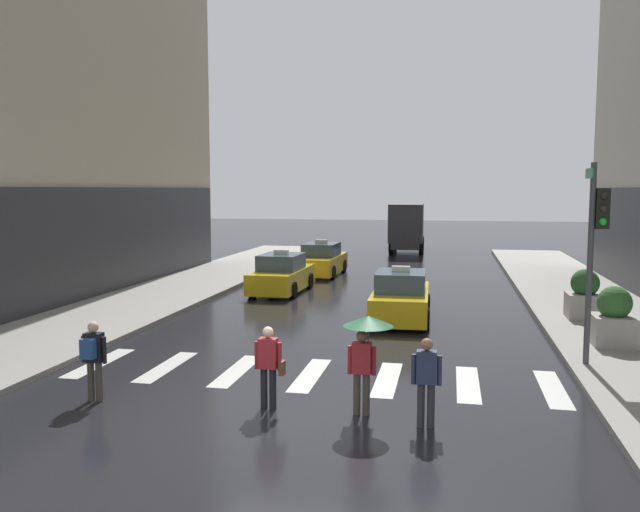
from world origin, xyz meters
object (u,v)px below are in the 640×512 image
traffic_light_pole (596,235)px  taxi_lead (401,298)px  pedestrian_plain_coat (426,377)px  pedestrian_with_backpack (93,355)px  taxi_third (322,261)px  taxi_second (282,275)px  box_truck (407,225)px  pedestrian_with_umbrella (366,338)px  planter_mid_block (585,296)px  pedestrian_with_handbag (269,363)px  planter_near_corner (614,319)px

traffic_light_pole → taxi_lead: traffic_light_pole is taller
taxi_lead → pedestrian_plain_coat: bearing=-83.0°
pedestrian_with_backpack → pedestrian_plain_coat: size_ratio=1.00×
taxi_third → pedestrian_with_backpack: 20.26m
pedestrian_plain_coat → taxi_second: bearing=114.1°
pedestrian_plain_coat → box_truck: bearing=94.4°
pedestrian_with_backpack → taxi_second: bearing=89.4°
box_truck → taxi_second: bearing=-102.0°
pedestrian_with_umbrella → taxi_third: bearing=103.6°
taxi_lead → pedestrian_with_backpack: taxi_lead is taller
taxi_third → planter_mid_block: 14.55m
traffic_light_pole → taxi_lead: size_ratio=1.05×
taxi_third → planter_mid_block: taxi_third is taller
taxi_lead → taxi_second: bearing=138.0°
traffic_light_pole → pedestrian_with_handbag: bearing=-148.4°
pedestrian_plain_coat → pedestrian_with_umbrella: bearing=160.3°
pedestrian_with_backpack → pedestrian_plain_coat: bearing=-1.1°
pedestrian_with_handbag → pedestrian_with_backpack: bearing=-175.8°
box_truck → pedestrian_with_backpack: 33.55m
taxi_third → pedestrian_with_backpack: taxi_third is taller
taxi_third → traffic_light_pole: bearing=-58.4°
pedestrian_with_handbag → planter_mid_block: size_ratio=1.03×
traffic_light_pole → pedestrian_with_handbag: (-6.81, -4.20, -2.32)m
box_truck → pedestrian_plain_coat: box_truck is taller
pedestrian_with_handbag → planter_mid_block: (7.77, 10.08, -0.06)m
taxi_third → planter_near_corner: bearing=-51.9°
pedestrian_with_umbrella → pedestrian_plain_coat: (1.16, -0.41, -0.58)m
pedestrian_with_umbrella → pedestrian_with_handbag: 2.00m
taxi_lead → planter_near_corner: (5.92, -3.10, 0.15)m
pedestrian_with_umbrella → taxi_second: bearing=110.8°
taxi_lead → pedestrian_with_backpack: 11.14m
taxi_second → planter_near_corner: size_ratio=2.87×
box_truck → planter_near_corner: 27.68m
taxi_second → pedestrian_with_backpack: bearing=-90.6°
taxi_lead → planter_near_corner: bearing=-27.6°
traffic_light_pole → pedestrian_with_backpack: (-10.44, -4.46, -2.29)m
pedestrian_plain_coat → traffic_light_pole: bearing=50.9°
traffic_light_pole → planter_near_corner: size_ratio=3.00×
pedestrian_with_backpack → pedestrian_plain_coat: 6.71m
planter_near_corner → pedestrian_plain_coat: bearing=-125.1°
taxi_lead → pedestrian_with_backpack: (-5.51, -9.68, 0.25)m
box_truck → pedestrian_with_handbag: 33.03m
taxi_lead → taxi_second: (-5.35, 4.81, 0.00)m
taxi_lead → pedestrian_plain_coat: 9.89m
taxi_lead → taxi_third: same height
pedestrian_plain_coat → taxi_lead: bearing=97.0°
traffic_light_pole → taxi_third: (-9.71, 15.78, -2.53)m
pedestrian_plain_coat → planter_mid_block: planter_mid_block is taller
planter_near_corner → taxi_lead: bearing=152.4°
pedestrian_with_handbag → box_truck: bearing=89.1°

